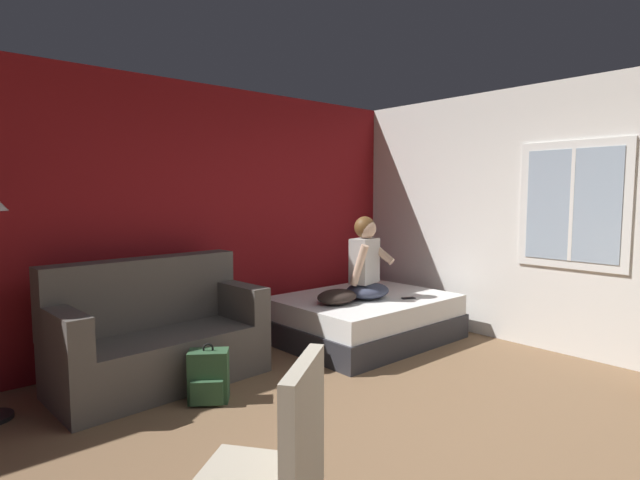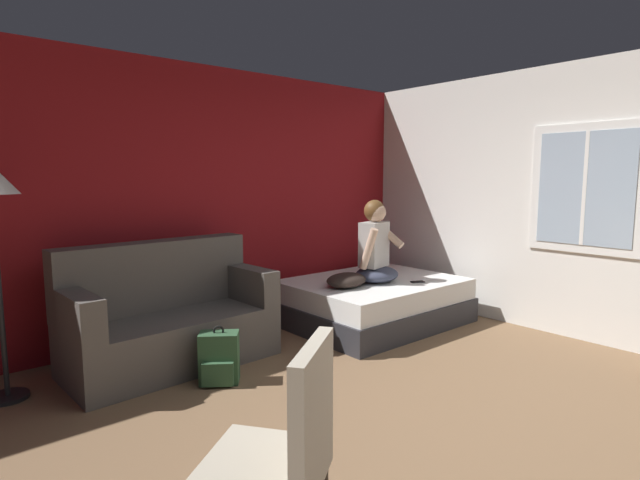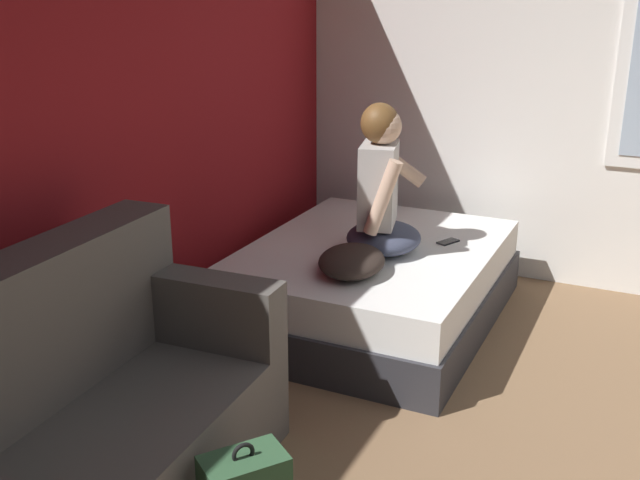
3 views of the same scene
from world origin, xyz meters
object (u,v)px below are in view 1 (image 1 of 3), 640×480
object	(u,v)px
person_seated	(366,265)
cell_phone	(408,298)
throw_pillow	(337,297)
bed	(364,318)
side_chair	(271,474)
couch	(157,336)
backpack	(209,377)

from	to	relation	value
person_seated	cell_phone	size ratio (longest dim) A/B	6.08
throw_pillow	cell_phone	size ratio (longest dim) A/B	3.33
person_seated	bed	bearing A→B (deg)	52.30
person_seated	throw_pillow	xyz separation A→B (m)	(-0.42, 0.01, -0.29)
person_seated	cell_phone	distance (m)	0.57
side_chair	throw_pillow	bearing A→B (deg)	42.16
bed	side_chair	world-z (taller)	side_chair
couch	cell_phone	distance (m)	2.58
couch	bed	bearing A→B (deg)	-7.94
bed	cell_phone	size ratio (longest dim) A/B	12.84
couch	backpack	size ratio (longest dim) A/B	3.80
bed	couch	size ratio (longest dim) A/B	1.06
throw_pillow	cell_phone	xyz separation A→B (m)	(0.73, -0.33, -0.07)
throw_pillow	cell_phone	world-z (taller)	throw_pillow
bed	backpack	world-z (taller)	bed
side_chair	person_seated	bearing A→B (deg)	37.51
bed	throw_pillow	distance (m)	0.57
bed	person_seated	bearing A→B (deg)	-127.70
couch	side_chair	bearing A→B (deg)	-104.05
backpack	throw_pillow	world-z (taller)	throw_pillow
couch	cell_phone	world-z (taller)	couch
person_seated	backpack	bearing A→B (deg)	-172.08
person_seated	throw_pillow	distance (m)	0.51
side_chair	backpack	xyz separation A→B (m)	(0.75, 1.86, -0.34)
throw_pillow	couch	bearing A→B (deg)	168.03
couch	side_chair	size ratio (longest dim) A/B	1.77
throw_pillow	cell_phone	bearing A→B (deg)	-24.40
side_chair	throw_pillow	distance (m)	3.21
cell_phone	bed	bearing A→B (deg)	-122.11
backpack	throw_pillow	size ratio (longest dim) A/B	0.95
side_chair	person_seated	distance (m)	3.54
backpack	cell_phone	distance (m)	2.38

